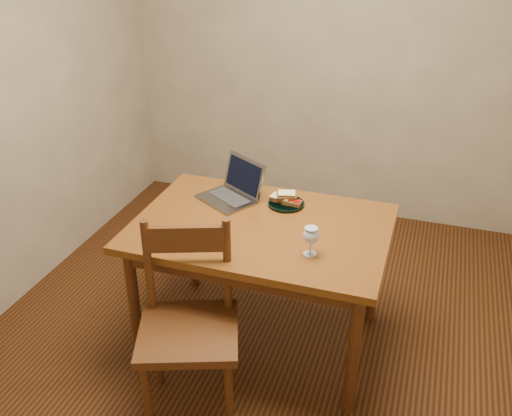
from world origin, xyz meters
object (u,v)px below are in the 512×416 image
(milk_glass, at_px, (311,241))
(table, at_px, (261,239))
(plate, at_px, (286,204))
(laptop, at_px, (234,188))
(chair, at_px, (188,318))

(milk_glass, bearing_deg, table, 147.12)
(table, relative_size, plate, 6.52)
(table, distance_m, laptop, 0.37)
(plate, height_order, milk_glass, milk_glass)
(table, xyz_separation_m, chair, (-0.17, -0.56, -0.13))
(milk_glass, relative_size, laptop, 0.37)
(table, height_order, chair, chair)
(milk_glass, height_order, laptop, laptop)
(plate, relative_size, laptop, 0.50)
(table, height_order, laptop, laptop)
(plate, bearing_deg, chair, -105.93)
(milk_glass, distance_m, laptop, 0.70)
(chair, distance_m, plate, 0.87)
(plate, xyz_separation_m, laptop, (-0.30, 0.00, 0.05))
(table, bearing_deg, chair, -106.57)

